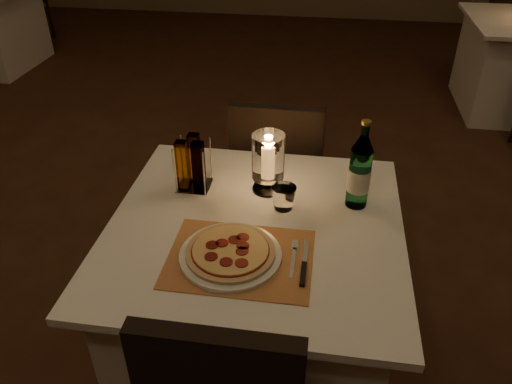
# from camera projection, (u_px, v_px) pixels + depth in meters

# --- Properties ---
(floor) EXTENTS (8.00, 10.00, 0.02)m
(floor) POSITION_uv_depth(u_px,v_px,m) (219.00, 270.00, 2.60)
(floor) COLOR #442415
(floor) RESTS_ON ground
(main_table) EXTENTS (1.00, 1.00, 0.74)m
(main_table) POSITION_uv_depth(u_px,v_px,m) (255.00, 300.00, 1.90)
(main_table) COLOR white
(main_table) RESTS_ON ground
(chair_far) EXTENTS (0.42, 0.42, 0.90)m
(chair_far) POSITION_uv_depth(u_px,v_px,m) (278.00, 166.00, 2.39)
(chair_far) COLOR black
(chair_far) RESTS_ON ground
(placemat) EXTENTS (0.45, 0.34, 0.00)m
(placemat) POSITION_uv_depth(u_px,v_px,m) (240.00, 258.00, 1.55)
(placemat) COLOR #C07A42
(placemat) RESTS_ON main_table
(plate) EXTENTS (0.32, 0.32, 0.01)m
(plate) POSITION_uv_depth(u_px,v_px,m) (231.00, 255.00, 1.55)
(plate) COLOR white
(plate) RESTS_ON placemat
(pizza) EXTENTS (0.28, 0.28, 0.02)m
(pizza) POSITION_uv_depth(u_px,v_px,m) (230.00, 251.00, 1.54)
(pizza) COLOR #D8B77F
(pizza) RESTS_ON plate
(fork) EXTENTS (0.02, 0.18, 0.00)m
(fork) POSITION_uv_depth(u_px,v_px,m) (294.00, 255.00, 1.56)
(fork) COLOR silver
(fork) RESTS_ON placemat
(knife) EXTENTS (0.02, 0.22, 0.01)m
(knife) POSITION_uv_depth(u_px,v_px,m) (304.00, 269.00, 1.50)
(knife) COLOR black
(knife) RESTS_ON placemat
(tumbler) EXTENTS (0.09, 0.09, 0.09)m
(tumbler) POSITION_uv_depth(u_px,v_px,m) (284.00, 198.00, 1.76)
(tumbler) COLOR white
(tumbler) RESTS_ON main_table
(water_bottle) EXTENTS (0.08, 0.08, 0.33)m
(water_bottle) POSITION_uv_depth(u_px,v_px,m) (360.00, 173.00, 1.72)
(water_bottle) COLOR #58A473
(water_bottle) RESTS_ON main_table
(hurricane_candle) EXTENTS (0.12, 0.12, 0.23)m
(hurricane_candle) POSITION_uv_depth(u_px,v_px,m) (268.00, 159.00, 1.80)
(hurricane_candle) COLOR white
(hurricane_candle) RESTS_ON main_table
(cruet_caddy) EXTENTS (0.12, 0.12, 0.21)m
(cruet_caddy) POSITION_uv_depth(u_px,v_px,m) (192.00, 166.00, 1.83)
(cruet_caddy) COLOR white
(cruet_caddy) RESTS_ON main_table
(neighbor_chair_rb) EXTENTS (0.42, 0.42, 0.90)m
(neighbor_chair_rb) POSITION_uv_depth(u_px,v_px,m) (506.00, 20.00, 4.52)
(neighbor_chair_rb) COLOR black
(neighbor_chair_rb) RESTS_ON ground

